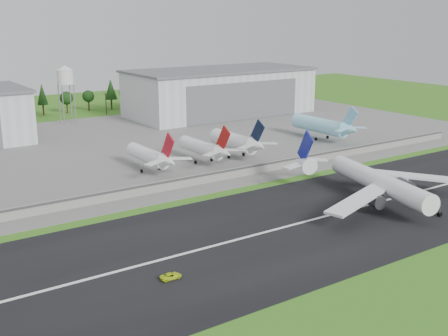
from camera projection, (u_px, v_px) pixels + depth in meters
ground at (337, 232)px, 141.51m from camera, size 600.00×600.00×0.00m
runway at (310, 220)px, 149.48m from camera, size 320.00×60.00×0.10m
runway_centerline at (310, 220)px, 149.47m from camera, size 220.00×1.00×0.02m
apron at (132, 145)px, 237.32m from camera, size 320.00×150.00×0.10m
blast_fence at (217, 176)px, 184.95m from camera, size 240.00×0.61×3.50m
hangar_east at (220, 92)px, 310.65m from camera, size 102.00×47.00×25.20m
water_tower at (65, 75)px, 280.14m from camera, size 8.40×8.40×29.40m
utility_poles at (68, 118)px, 301.21m from camera, size 230.00×3.00×12.00m
treeline at (59, 114)px, 313.19m from camera, size 320.00×16.00×22.00m
main_airliner at (381, 187)px, 162.51m from camera, size 55.52×58.58×18.17m
ground_vehicle at (171, 276)px, 115.84m from camera, size 4.63×2.15×1.28m
parked_jet_red_a at (152, 156)px, 194.15m from camera, size 7.36×31.29×16.34m
parked_jet_red_b at (206, 148)px, 206.08m from camera, size 7.36×31.29×16.36m
parked_jet_navy at (238, 142)px, 214.10m from camera, size 7.36×31.29×16.94m
parked_jet_skyblue at (325, 126)px, 245.26m from camera, size 7.36×37.29×17.10m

